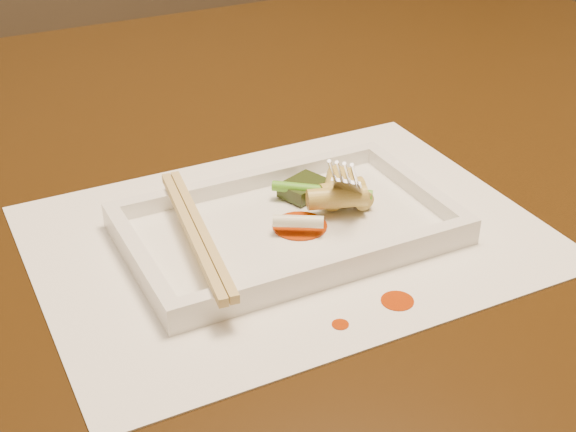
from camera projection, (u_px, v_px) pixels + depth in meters
name	position (u px, v px, depth m)	size (l,w,h in m)	color
table	(213.00, 238.00, 0.84)	(1.40, 0.90, 0.75)	black
placemat	(288.00, 236.00, 0.65)	(0.40, 0.30, 0.00)	white
sauce_splatter_a	(397.00, 301.00, 0.57)	(0.02, 0.02, 0.00)	#A53004
sauce_splatter_b	(340.00, 324.00, 0.55)	(0.01, 0.01, 0.00)	#A53004
plate_base	(288.00, 231.00, 0.65)	(0.26, 0.16, 0.01)	white
plate_rim_far	(250.00, 180.00, 0.70)	(0.26, 0.01, 0.01)	white
plate_rim_near	(333.00, 266.00, 0.59)	(0.26, 0.01, 0.01)	white
plate_rim_left	(139.00, 258.00, 0.60)	(0.01, 0.14, 0.01)	white
plate_rim_right	(416.00, 186.00, 0.69)	(0.01, 0.14, 0.01)	white
veg_piece	(303.00, 188.00, 0.69)	(0.04, 0.03, 0.01)	black
scallion_white	(298.00, 221.00, 0.63)	(0.01, 0.01, 0.04)	#EAEACC
scallion_green	(322.00, 191.00, 0.67)	(0.01, 0.01, 0.09)	#3F9317
chopstick_a	(191.00, 232.00, 0.61)	(0.01, 0.19, 0.01)	tan
chopstick_b	(201.00, 230.00, 0.61)	(0.01, 0.19, 0.01)	tan
fork	(355.00, 118.00, 0.65)	(0.09, 0.10, 0.14)	silver
sauce_blob_0	(300.00, 226.00, 0.65)	(0.04, 0.04, 0.00)	#A53004
rice_cake_0	(352.00, 189.00, 0.68)	(0.02, 0.02, 0.05)	#CBBE5E
rice_cake_1	(334.00, 188.00, 0.68)	(0.02, 0.02, 0.05)	#CBBE5E
rice_cake_2	(337.00, 198.00, 0.65)	(0.02, 0.02, 0.05)	#CBBE5E
rice_cake_3	(339.00, 188.00, 0.68)	(0.02, 0.02, 0.05)	#CBBE5E
rice_cake_4	(342.00, 190.00, 0.68)	(0.02, 0.02, 0.04)	#CBBE5E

